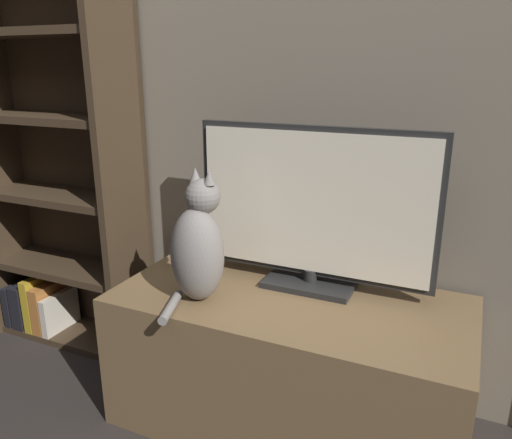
{
  "coord_description": "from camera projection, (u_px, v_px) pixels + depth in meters",
  "views": [
    {
      "loc": [
        0.5,
        -0.45,
        1.18
      ],
      "look_at": [
        -0.12,
        0.91,
        0.72
      ],
      "focal_mm": 35.0,
      "sensor_mm": 36.0,
      "label": 1
    }
  ],
  "objects": [
    {
      "name": "tv",
      "position": [
        313.0,
        210.0,
        1.6
      ],
      "size": [
        0.79,
        0.18,
        0.53
      ],
      "color": "black",
      "rests_on": "tv_stand"
    },
    {
      "name": "wall_back",
      "position": [
        329.0,
        25.0,
        1.61
      ],
      "size": [
        4.8,
        0.05,
        2.6
      ],
      "color": "#756B5B",
      "rests_on": "ground_plane"
    },
    {
      "name": "cat",
      "position": [
        199.0,
        247.0,
        1.54
      ],
      "size": [
        0.21,
        0.3,
        0.42
      ],
      "rotation": [
        0.0,
        0.0,
        -0.28
      ],
      "color": "gray",
      "rests_on": "tv_stand"
    },
    {
      "name": "bookshelf",
      "position": [
        62.0,
        171.0,
        2.09
      ],
      "size": [
        0.71,
        0.28,
        1.63
      ],
      "color": "#3D2D1E",
      "rests_on": "ground_plane"
    },
    {
      "name": "tv_stand",
      "position": [
        288.0,
        362.0,
        1.66
      ],
      "size": [
        1.13,
        0.54,
        0.47
      ],
      "color": "brown",
      "rests_on": "ground_plane"
    }
  ]
}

